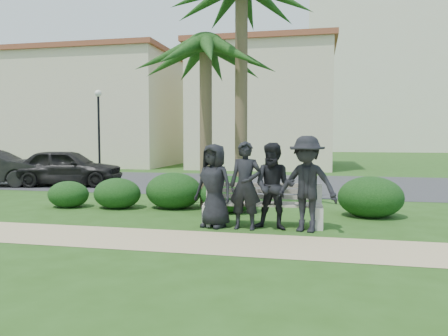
{
  "coord_description": "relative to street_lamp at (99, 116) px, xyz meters",
  "views": [
    {
      "loc": [
        2.25,
        -9.07,
        1.83
      ],
      "look_at": [
        0.09,
        1.0,
        1.1
      ],
      "focal_mm": 35.0,
      "sensor_mm": 36.0,
      "label": 1
    }
  ],
  "objects": [
    {
      "name": "car_a",
      "position": [
        2.05,
        -6.35,
        -2.25
      ],
      "size": [
        4.3,
        2.4,
        1.38
      ],
      "primitive_type": "imported",
      "rotation": [
        0.0,
        0.0,
        1.77
      ],
      "color": "black",
      "rests_on": "ground"
    },
    {
      "name": "man_d",
      "position": [
        11.05,
        -12.56,
        -2.01
      ],
      "size": [
        1.33,
        0.97,
        1.86
      ],
      "primitive_type": "imported",
      "rotation": [
        0.0,
        0.0,
        -0.25
      ],
      "color": "black",
      "rests_on": "ground"
    },
    {
      "name": "stucco_bldg_left",
      "position": [
        -3.0,
        6.0,
        0.72
      ],
      "size": [
        10.4,
        8.4,
        7.3
      ],
      "color": "beige",
      "rests_on": "ground"
    },
    {
      "name": "hedge_b",
      "position": [
        6.21,
        -10.72,
        -2.54
      ],
      "size": [
        1.23,
        1.02,
        0.8
      ],
      "primitive_type": "ellipsoid",
      "color": "black",
      "rests_on": "ground"
    },
    {
      "name": "man_c",
      "position": [
        10.42,
        -12.5,
        -2.08
      ],
      "size": [
        0.9,
        0.74,
        1.72
      ],
      "primitive_type": "imported",
      "rotation": [
        0.0,
        0.0,
        -0.11
      ],
      "color": "black",
      "rests_on": "ground"
    },
    {
      "name": "asphalt_street",
      "position": [
        9.0,
        -4.0,
        -2.94
      ],
      "size": [
        160.0,
        8.0,
        0.01
      ],
      "primitive_type": "cube",
      "color": "#2D2D30",
      "rests_on": "ground"
    },
    {
      "name": "stucco_bldg_right",
      "position": [
        8.0,
        6.0,
        0.72
      ],
      "size": [
        8.4,
        8.4,
        7.3
      ],
      "color": "beige",
      "rests_on": "ground"
    },
    {
      "name": "footpath",
      "position": [
        9.0,
        -13.8,
        -2.94
      ],
      "size": [
        30.0,
        1.6,
        0.01
      ],
      "primitive_type": "cube",
      "color": "tan",
      "rests_on": "ground"
    },
    {
      "name": "park_bench",
      "position": [
        10.16,
        -12.21,
        -2.56
      ],
      "size": [
        2.45,
        0.7,
        0.84
      ],
      "rotation": [
        0.0,
        0.0,
        0.06
      ],
      "color": "gray",
      "rests_on": "ground"
    },
    {
      "name": "hedge_d",
      "position": [
        9.14,
        -10.66,
        -2.48
      ],
      "size": [
        1.41,
        1.16,
        0.92
      ],
      "primitive_type": "ellipsoid",
      "color": "black",
      "rests_on": "ground"
    },
    {
      "name": "hedge_f",
      "position": [
        12.46,
        -10.64,
        -2.46
      ],
      "size": [
        1.48,
        1.22,
        0.97
      ],
      "primitive_type": "ellipsoid",
      "color": "black",
      "rests_on": "ground"
    },
    {
      "name": "ground",
      "position": [
        9.0,
        -12.0,
        -2.94
      ],
      "size": [
        160.0,
        160.0,
        0.0
      ],
      "primitive_type": "plane",
      "color": "#244814",
      "rests_on": "ground"
    },
    {
      "name": "street_lamp",
      "position": [
        0.0,
        0.0,
        0.0
      ],
      "size": [
        0.36,
        0.36,
        4.29
      ],
      "color": "black",
      "rests_on": "ground"
    },
    {
      "name": "man_a",
      "position": [
        9.21,
        -12.51,
        -2.09
      ],
      "size": [
        0.96,
        0.79,
        1.7
      ],
      "primitive_type": "imported",
      "rotation": [
        0.0,
        0.0,
        -0.35
      ],
      "color": "black",
      "rests_on": "ground"
    },
    {
      "name": "hotel_tower",
      "position": [
        23.0,
        43.0,
        10.46
      ],
      "size": [
        26.0,
        18.0,
        37.3
      ],
      "color": "beige",
      "rests_on": "ground"
    },
    {
      "name": "man_b",
      "position": [
        9.86,
        -12.59,
        -2.07
      ],
      "size": [
        0.66,
        0.46,
        1.75
      ],
      "primitive_type": "imported",
      "rotation": [
        0.0,
        0.0,
        -0.06
      ],
      "color": "black",
      "rests_on": "ground"
    },
    {
      "name": "hedge_a",
      "position": [
        4.88,
        -10.85,
        -2.59
      ],
      "size": [
        1.08,
        0.89,
        0.7
      ],
      "primitive_type": "ellipsoid",
      "color": "black",
      "rests_on": "ground"
    },
    {
      "name": "hedge_c",
      "position": [
        7.63,
        -10.42,
        -2.47
      ],
      "size": [
        1.46,
        1.21,
        0.95
      ],
      "primitive_type": "ellipsoid",
      "color": "black",
      "rests_on": "ground"
    },
    {
      "name": "palm_left",
      "position": [
        8.39,
        -10.02,
        1.24
      ],
      "size": [
        3.0,
        3.0,
        5.14
      ],
      "color": "brown",
      "rests_on": "ground"
    }
  ]
}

